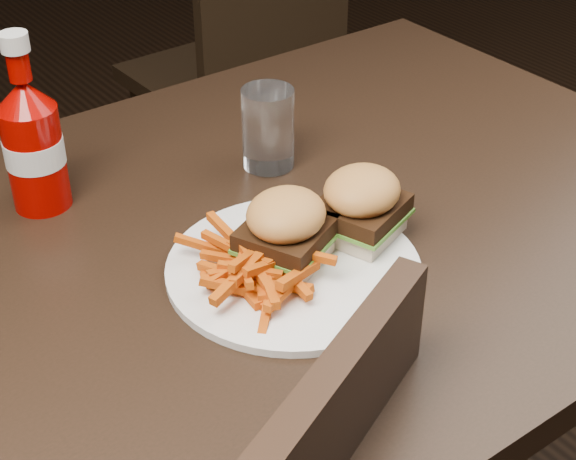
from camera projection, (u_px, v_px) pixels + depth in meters
dining_table at (257, 243)px, 1.04m from camera, size 1.20×0.80×0.04m
chair_far at (229, 79)px, 2.14m from camera, size 0.42×0.42×0.04m
plate at (293, 268)px, 0.96m from camera, size 0.28×0.28×0.01m
sandwich_half_a at (286, 251)px, 0.95m from camera, size 0.11×0.10×0.02m
sandwich_half_b at (360, 226)px, 0.99m from camera, size 0.10×0.10×0.02m
fries_pile at (248, 265)px, 0.92m from camera, size 0.14×0.14×0.05m
ketchup_bottle at (36, 161)px, 1.04m from camera, size 0.08×0.08×0.14m
tumbler at (268, 128)px, 1.12m from camera, size 0.08×0.08×0.11m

